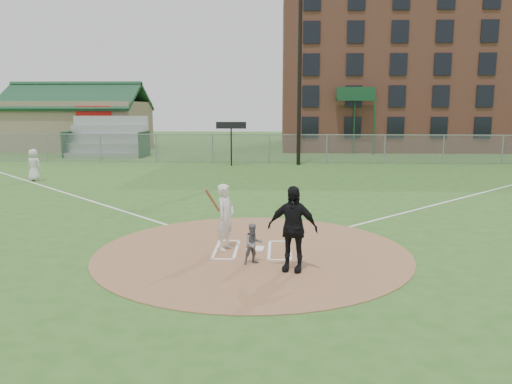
{
  "coord_description": "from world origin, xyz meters",
  "views": [
    {
      "loc": [
        0.7,
        -12.92,
        3.81
      ],
      "look_at": [
        0.0,
        2.0,
        1.3
      ],
      "focal_mm": 35.0,
      "sensor_mm": 36.0,
      "label": 1
    }
  ],
  "objects_px": {
    "home_plate": "(255,249)",
    "batter_at_plate": "(226,217)",
    "catcher": "(253,244)",
    "ondeck_player": "(34,165)",
    "umpire": "(292,228)"
  },
  "relations": [
    {
      "from": "home_plate",
      "to": "catcher",
      "type": "distance_m",
      "value": 1.36
    },
    {
      "from": "home_plate",
      "to": "batter_at_plate",
      "type": "xyz_separation_m",
      "value": [
        -0.8,
        -0.05,
        0.89
      ]
    },
    {
      "from": "batter_at_plate",
      "to": "catcher",
      "type": "bearing_deg",
      "value": -56.17
    },
    {
      "from": "catcher",
      "to": "umpire",
      "type": "relative_size",
      "value": 0.49
    },
    {
      "from": "ondeck_player",
      "to": "batter_at_plate",
      "type": "xyz_separation_m",
      "value": [
        11.55,
        -12.59,
        0.08
      ]
    },
    {
      "from": "umpire",
      "to": "ondeck_player",
      "type": "xyz_separation_m",
      "value": [
        -13.31,
        14.28,
        -0.19
      ]
    },
    {
      "from": "home_plate",
      "to": "ondeck_player",
      "type": "height_order",
      "value": "ondeck_player"
    },
    {
      "from": "home_plate",
      "to": "umpire",
      "type": "height_order",
      "value": "umpire"
    },
    {
      "from": "umpire",
      "to": "catcher",
      "type": "bearing_deg",
      "value": 167.03
    },
    {
      "from": "umpire",
      "to": "ondeck_player",
      "type": "bearing_deg",
      "value": 147.01
    },
    {
      "from": "catcher",
      "to": "batter_at_plate",
      "type": "distance_m",
      "value": 1.51
    },
    {
      "from": "catcher",
      "to": "batter_at_plate",
      "type": "relative_size",
      "value": 0.56
    },
    {
      "from": "catcher",
      "to": "ondeck_player",
      "type": "distance_m",
      "value": 18.53
    },
    {
      "from": "home_plate",
      "to": "batter_at_plate",
      "type": "distance_m",
      "value": 1.2
    },
    {
      "from": "catcher",
      "to": "ondeck_player",
      "type": "height_order",
      "value": "ondeck_player"
    }
  ]
}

